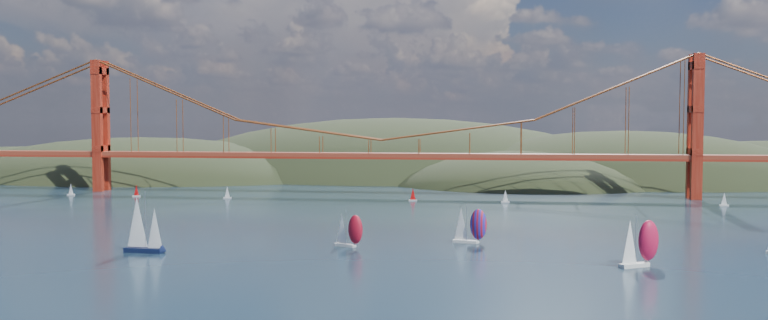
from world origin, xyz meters
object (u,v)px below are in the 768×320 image
Objects in this scene: sloop_navy at (142,225)px; racer_0 at (348,229)px; racer_rwb at (469,225)px; racer_1 at (639,242)px.

sloop_navy is 1.60× the size of racer_0.
sloop_navy is at bearing -149.32° from racer_rwb.
sloop_navy is 76.88m from racer_rwb.
racer_0 is at bearing 135.40° from racer_1.
racer_1 is (108.55, -2.28, -1.11)m from sloop_navy.
sloop_navy reaches higher than racer_1.
racer_rwb is at bearing 20.86° from sloop_navy.
sloop_navy is at bearing -138.86° from racer_0.
sloop_navy reaches higher than racer_0.
racer_1 reaches higher than racer_rwb.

